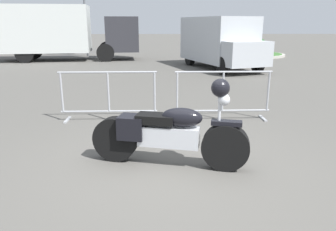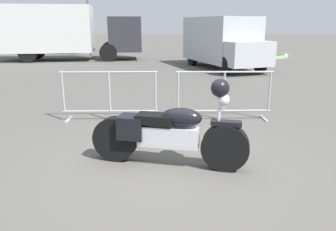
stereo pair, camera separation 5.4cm
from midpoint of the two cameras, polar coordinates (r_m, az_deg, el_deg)
name	(u,v)px [view 2 (the right image)]	position (r m, az deg, el deg)	size (l,w,h in m)	color
ground_plane	(169,167)	(4.88, 0.53, -9.00)	(120.00, 120.00, 0.00)	#54514C
motorcycle	(168,132)	(4.79, 0.38, -2.98)	(2.32, 0.73, 1.32)	black
crowd_barrier_near	(110,95)	(7.14, -9.92, 3.48)	(2.08, 0.46, 1.07)	#9EA0A5
crowd_barrier_far	(224,95)	(7.17, 9.91, 3.54)	(2.08, 0.46, 1.07)	#9EA0A5
box_truck	(63,31)	(19.68, -17.76, 13.91)	(7.91, 3.14, 2.98)	silver
delivery_van	(222,41)	(15.66, 9.53, 12.67)	(3.49, 5.36, 2.31)	#B2B7BC
parked_car_black	(32,40)	(27.25, -22.54, 11.98)	(2.42, 4.68, 1.52)	black
parked_car_blue	(69,41)	(25.77, -16.79, 12.29)	(2.34, 4.54, 1.47)	#284799
pedestrian	(247,44)	(19.05, 13.70, 12.00)	(0.48, 0.48, 1.69)	#262838
planter_island	(253,51)	(22.20, 14.68, 10.89)	(4.43, 4.43, 1.10)	#ADA89E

